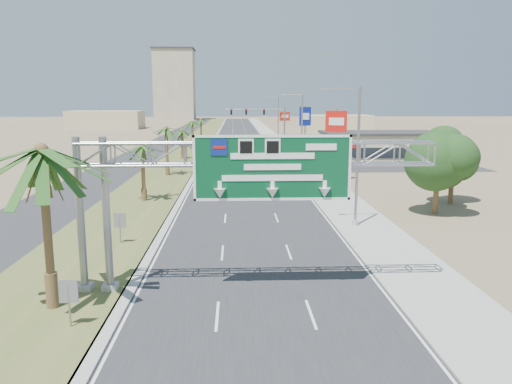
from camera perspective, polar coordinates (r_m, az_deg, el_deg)
The scene contains 30 objects.
road at distance 123.24m, azimuth -1.84°, elevation 6.09°, with size 12.00×300.00×0.02m, color #28282B.
sidewalk_right at distance 123.61m, azimuth 2.12°, elevation 6.12°, with size 4.00×300.00×0.10m, color #9E9B93.
median_grass at distance 123.55m, azimuth -6.51°, elevation 6.06°, with size 7.00×300.00×0.12m, color #4B5F2A.
opposing_road at distance 124.24m, azimuth -9.75°, elevation 5.98°, with size 8.00×300.00×0.02m, color #28282B.
sign_gantry at distance 23.02m, azimuth -2.07°, elevation 3.03°, with size 16.75×1.24×7.50m.
palm_near at distance 22.48m, azimuth -23.33°, elevation 4.27°, with size 5.70×5.70×8.35m.
palm_row_b at distance 45.85m, azimuth -12.88°, elevation 4.93°, with size 3.99×3.99×5.95m.
palm_row_c at distance 61.56m, azimuth -10.23°, elevation 7.03°, with size 3.99×3.99×6.75m.
palm_row_d at distance 79.48m, azimuth -8.45°, elevation 6.87°, with size 3.99×3.99×5.45m.
palm_row_e at distance 98.34m, azimuth -7.31°, elevation 7.92°, with size 3.99×3.99×6.15m.
palm_row_f at distance 123.26m, azimuth -6.32°, elevation 8.22°, with size 3.99×3.99×5.75m.
streetlight_near at distance 36.18m, azimuth 11.21°, elevation 3.30°, with size 3.27×0.44×10.00m.
streetlight_mid at distance 65.60m, azimuth 5.08°, elevation 6.50°, with size 3.27×0.44×10.00m.
streetlight_far at distance 101.35m, azimuth 2.44°, elevation 7.84°, with size 3.27×0.44×10.00m.
signal_mast at distance 85.22m, azimuth 1.91°, elevation 7.49°, with size 10.28×0.71×8.00m.
store_building at distance 82.54m, azimuth 13.99°, elevation 5.12°, with size 18.00×10.00×4.00m, color #C8B787.
oak_near at distance 42.37m, azimuth 20.12°, elevation 3.64°, with size 4.50×4.50×6.80m.
oak_far at distance 47.28m, azimuth 21.60°, elevation 3.30°, with size 3.50×3.50×5.60m.
median_signback_a at distance 21.39m, azimuth -20.63°, elevation -10.95°, with size 0.75×0.08×2.08m.
median_signback_b at distance 32.64m, azimuth -15.30°, elevation -3.40°, with size 0.75×0.08×2.08m.
tower_distant at distance 264.85m, azimuth -9.27°, elevation 11.97°, with size 20.00×16.00×35.00m, color tan.
building_distant_left at distance 178.47m, azimuth -16.77°, elevation 7.91°, with size 24.00×14.00×6.00m, color #C8B787.
building_distant_right at distance 156.19m, azimuth 9.21°, elevation 7.76°, with size 20.00×12.00×5.00m, color #C8B787.
car_left_lane at distance 56.93m, azimuth -3.19°, elevation 1.95°, with size 1.76×4.38×1.49m, color black.
car_mid_lane at distance 71.34m, azimuth -2.30°, elevation 3.60°, with size 1.48×4.24×1.40m, color maroon.
car_right_lane at distance 72.08m, azimuth 1.43°, elevation 3.70°, with size 2.40×5.21×1.45m, color gray.
car_far at distance 100.63m, azimuth -4.07°, elevation 5.56°, with size 2.11×5.18×1.50m, color black.
pole_sign_red_near at distance 57.43m, azimuth 9.14°, elevation 7.55°, with size 2.38×1.01×8.18m.
pole_sign_blue at distance 81.80m, azimuth 5.64°, elevation 8.34°, with size 1.97×1.01×8.36m.
pole_sign_red_far at distance 103.19m, azimuth 3.31°, elevation 8.37°, with size 2.18×1.01×7.16m.
Camera 1 is at (-1.18, -12.91, 8.95)m, focal length 35.00 mm.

